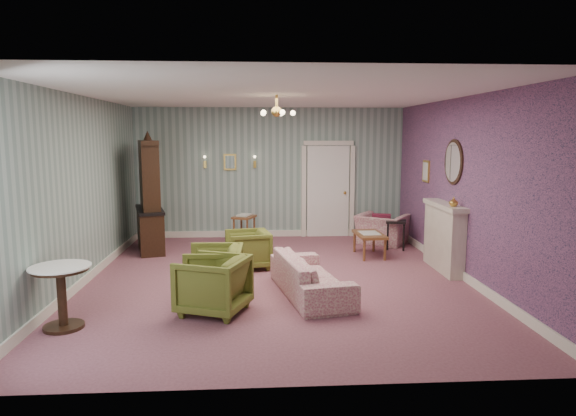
{
  "coord_description": "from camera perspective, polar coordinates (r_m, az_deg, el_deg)",
  "views": [
    {
      "loc": [
        -0.32,
        -7.86,
        2.3
      ],
      "look_at": [
        0.2,
        0.4,
        1.1
      ],
      "focal_mm": 31.55,
      "sensor_mm": 36.0,
      "label": 1
    }
  ],
  "objects": [
    {
      "name": "olive_chair_b",
      "position": [
        7.38,
        -8.32,
        -6.75
      ],
      "size": [
        0.75,
        0.8,
        0.8
      ],
      "primitive_type": "imported",
      "rotation": [
        0.0,
        0.0,
        -1.6
      ],
      "color": "#646824",
      "rests_on": "floor"
    },
    {
      "name": "nesting_table",
      "position": [
        10.81,
        -4.95,
        -2.31
      ],
      "size": [
        0.55,
        0.61,
        0.65
      ],
      "primitive_type": null,
      "rotation": [
        0.0,
        0.0,
        -0.38
      ],
      "color": "brown",
      "rests_on": "floor"
    },
    {
      "name": "olive_chair_a",
      "position": [
        6.68,
        -8.44,
        -8.24
      ],
      "size": [
        0.99,
        1.02,
        0.82
      ],
      "primitive_type": "imported",
      "rotation": [
        0.0,
        0.0,
        -1.94
      ],
      "color": "#646824",
      "rests_on": "floor"
    },
    {
      "name": "oval_mirror",
      "position": [
        8.9,
        18.11,
        4.95
      ],
      "size": [
        0.04,
        0.76,
        0.84
      ],
      "primitive_type": null,
      "color": "white",
      "rests_on": "wall_right"
    },
    {
      "name": "floor",
      "position": [
        8.19,
        -1.23,
        -8.05
      ],
      "size": [
        7.0,
        7.0,
        0.0
      ],
      "primitive_type": "plane",
      "color": "#8F5362",
      "rests_on": "ground"
    },
    {
      "name": "pedestal_table",
      "position": [
        6.67,
        -24.12,
        -9.15
      ],
      "size": [
        0.9,
        0.9,
        0.77
      ],
      "primitive_type": null,
      "rotation": [
        0.0,
        0.0,
        -0.33
      ],
      "color": "black",
      "rests_on": "floor"
    },
    {
      "name": "sconce_right",
      "position": [
        11.31,
        -3.77,
        5.19
      ],
      "size": [
        0.16,
        0.12,
        0.3
      ],
      "primitive_type": null,
      "color": "gold",
      "rests_on": "wall_back"
    },
    {
      "name": "door",
      "position": [
        11.5,
        4.52,
        2.13
      ],
      "size": [
        1.12,
        0.12,
        2.16
      ],
      "primitive_type": null,
      "color": "white",
      "rests_on": "floor"
    },
    {
      "name": "fireplace",
      "position": [
        9.01,
        17.16,
        -3.12
      ],
      "size": [
        0.3,
        1.4,
        1.16
      ],
      "primitive_type": null,
      "color": "beige",
      "rests_on": "floor"
    },
    {
      "name": "wall_front",
      "position": [
        4.45,
        0.59,
        -2.74
      ],
      "size": [
        6.0,
        0.0,
        6.0
      ],
      "primitive_type": "plane",
      "rotation": [
        -1.57,
        0.0,
        0.0
      ],
      "color": "gray",
      "rests_on": "ground"
    },
    {
      "name": "gilt_mirror_back",
      "position": [
        11.35,
        -6.56,
        5.16
      ],
      "size": [
        0.28,
        0.06,
        0.36
      ],
      "primitive_type": null,
      "color": "gold",
      "rests_on": "wall_back"
    },
    {
      "name": "wall_right",
      "position": [
        8.57,
        19.22,
        2.1
      ],
      "size": [
        0.0,
        7.0,
        7.0
      ],
      "primitive_type": "plane",
      "rotation": [
        1.57,
        0.0,
        -1.57
      ],
      "color": "gray",
      "rests_on": "ground"
    },
    {
      "name": "sofa_chintz",
      "position": [
        7.35,
        2.57,
        -6.88
      ],
      "size": [
        0.92,
        2.02,
        0.76
      ],
      "primitive_type": "imported",
      "rotation": [
        0.0,
        0.0,
        1.76
      ],
      "color": "#A1415E",
      "rests_on": "floor"
    },
    {
      "name": "dresser",
      "position": [
        10.4,
        -15.41,
        1.68
      ],
      "size": [
        0.84,
        1.47,
        2.33
      ],
      "primitive_type": null,
      "rotation": [
        0.0,
        0.0,
        0.27
      ],
      "color": "black",
      "rests_on": "floor"
    },
    {
      "name": "wall_back",
      "position": [
        11.39,
        -1.99,
        3.96
      ],
      "size": [
        6.0,
        0.0,
        6.0
      ],
      "primitive_type": "plane",
      "rotation": [
        1.57,
        0.0,
        0.0
      ],
      "color": "gray",
      "rests_on": "ground"
    },
    {
      "name": "ceiling",
      "position": [
        7.89,
        -1.3,
        12.62
      ],
      "size": [
        7.0,
        7.0,
        0.0
      ],
      "primitive_type": "plane",
      "rotation": [
        3.14,
        0.0,
        0.0
      ],
      "color": "white",
      "rests_on": "ground"
    },
    {
      "name": "wingback_chair",
      "position": [
        10.9,
        10.54,
        -1.81
      ],
      "size": [
        1.15,
        1.07,
        0.85
      ],
      "primitive_type": "imported",
      "rotation": [
        0.0,
        0.0,
        2.52
      ],
      "color": "#A1415E",
      "rests_on": "floor"
    },
    {
      "name": "wall_right_floral",
      "position": [
        8.57,
        19.13,
        2.1
      ],
      "size": [
        0.0,
        7.0,
        7.0
      ],
      "primitive_type": "plane",
      "rotation": [
        1.57,
        0.0,
        -1.57
      ],
      "color": "#B65B8C",
      "rests_on": "ground"
    },
    {
      "name": "olive_chair_c",
      "position": [
        8.82,
        -4.54,
        -4.45
      ],
      "size": [
        0.79,
        0.82,
        0.73
      ],
      "primitive_type": "imported",
      "rotation": [
        0.0,
        0.0,
        -1.37
      ],
      "color": "#646824",
      "rests_on": "floor"
    },
    {
      "name": "chandelier",
      "position": [
        7.87,
        -1.29,
        10.66
      ],
      "size": [
        0.56,
        0.56,
        0.36
      ],
      "primitive_type": null,
      "color": "gold",
      "rests_on": "ceiling"
    },
    {
      "name": "coffee_table",
      "position": [
        9.8,
        9.14,
        -4.09
      ],
      "size": [
        0.53,
        0.9,
        0.45
      ],
      "primitive_type": null,
      "rotation": [
        0.0,
        0.0,
        0.05
      ],
      "color": "brown",
      "rests_on": "floor"
    },
    {
      "name": "framed_print",
      "position": [
        10.18,
        15.3,
        4.01
      ],
      "size": [
        0.04,
        0.34,
        0.42
      ],
      "primitive_type": null,
      "color": "gold",
      "rests_on": "wall_right"
    },
    {
      "name": "mantel_vase",
      "position": [
        8.53,
        18.16,
        0.66
      ],
      "size": [
        0.15,
        0.15,
        0.15
      ],
      "primitive_type": "imported",
      "color": "gold",
      "rests_on": "fireplace"
    },
    {
      "name": "burgundy_cushion",
      "position": [
        10.73,
        10.48,
        -1.65
      ],
      "size": [
        0.41,
        0.28,
        0.39
      ],
      "primitive_type": "cube",
      "rotation": [
        0.17,
        0.0,
        -0.35
      ],
      "color": "maroon",
      "rests_on": "wingback_chair"
    },
    {
      "name": "wall_left",
      "position": [
        8.34,
        -22.33,
        1.79
      ],
      "size": [
        0.0,
        7.0,
        7.0
      ],
      "primitive_type": "plane",
      "rotation": [
        1.57,
        0.0,
        1.57
      ],
      "color": "gray",
      "rests_on": "ground"
    },
    {
      "name": "sconce_left",
      "position": [
        11.37,
        -9.34,
        5.11
      ],
      "size": [
        0.16,
        0.12,
        0.3
      ],
      "primitive_type": null,
      "color": "gold",
      "rests_on": "wall_back"
    },
    {
      "name": "side_table_black",
      "position": [
        10.46,
        12.05,
        -2.99
      ],
      "size": [
        0.49,
        0.49,
        0.59
      ],
      "primitive_type": null,
      "rotation": [
        0.0,
        0.0,
        -0.28
      ],
      "color": "black",
      "rests_on": "floor"
    }
  ]
}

